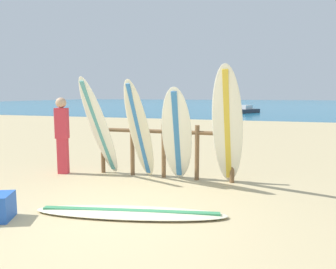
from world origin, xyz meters
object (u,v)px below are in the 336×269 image
at_px(surfboard_leaning_center, 227,127).
at_px(surfboard_lying_on_sand, 130,213).
at_px(small_boat_offshore, 246,110).
at_px(surfboard_rack, 164,145).
at_px(beachgoer_standing, 62,132).
at_px(surfboard_leaning_left, 139,130).
at_px(surfboard_leaning_far_left, 99,128).
at_px(surfboard_leaning_center_left, 177,136).

height_order(surfboard_leaning_center, surfboard_lying_on_sand, surfboard_leaning_center).
xyz_separation_m(surfboard_lying_on_sand, small_boat_offshore, (-0.16, 26.70, 0.22)).
relative_size(surfboard_rack, beachgoer_standing, 1.76).
bearing_deg(surfboard_leaning_left, small_boat_offshore, 89.03).
xyz_separation_m(surfboard_rack, beachgoer_standing, (-2.19, -0.33, 0.24)).
bearing_deg(surfboard_leaning_far_left, surfboard_leaning_center_left, 0.06).
distance_m(surfboard_leaning_center, surfboard_lying_on_sand, 2.41).
bearing_deg(beachgoer_standing, small_boat_offshore, 84.89).
bearing_deg(surfboard_leaning_left, beachgoer_standing, 179.18).
distance_m(surfboard_leaning_left, small_boat_offshore, 24.90).
bearing_deg(surfboard_lying_on_sand, surfboard_leaning_left, 107.88).
height_order(surfboard_leaning_far_left, small_boat_offshore, surfboard_leaning_far_left).
distance_m(surfboard_leaning_center_left, small_boat_offshore, 24.92).
distance_m(surfboard_rack, surfboard_leaning_far_left, 1.37).
distance_m(surfboard_leaning_center_left, surfboard_lying_on_sand, 2.01).
relative_size(surfboard_leaning_center, surfboard_lying_on_sand, 0.79).
bearing_deg(beachgoer_standing, surfboard_lying_on_sand, -37.65).
distance_m(surfboard_lying_on_sand, small_boat_offshore, 26.70).
height_order(surfboard_rack, surfboard_leaning_center_left, surfboard_leaning_center_left).
distance_m(surfboard_leaning_far_left, surfboard_leaning_center, 2.59).
height_order(surfboard_lying_on_sand, small_boat_offshore, small_boat_offshore).
bearing_deg(surfboard_leaning_center, small_boat_offshore, 92.98).
bearing_deg(surfboard_leaning_center_left, surfboard_lying_on_sand, -96.12).
relative_size(surfboard_leaning_center_left, surfboard_leaning_center, 0.83).
relative_size(surfboard_leaning_center, beachgoer_standing, 1.36).
height_order(surfboard_rack, surfboard_lying_on_sand, surfboard_rack).
xyz_separation_m(surfboard_leaning_center_left, surfboard_leaning_center, (0.94, 0.03, 0.19)).
xyz_separation_m(surfboard_rack, surfboard_lying_on_sand, (0.19, -2.17, -0.64)).
bearing_deg(surfboard_leaning_center, surfboard_lying_on_sand, -121.92).
relative_size(surfboard_lying_on_sand, beachgoer_standing, 1.72).
bearing_deg(surfboard_rack, surfboard_leaning_center, -14.46).
distance_m(surfboard_leaning_left, surfboard_leaning_center_left, 0.78).
distance_m(surfboard_leaning_center_left, beachgoer_standing, 2.58).
relative_size(surfboard_leaning_far_left, surfboard_leaning_left, 1.03).
relative_size(beachgoer_standing, small_boat_offshore, 0.54).
distance_m(beachgoer_standing, small_boat_offshore, 24.97).
xyz_separation_m(surfboard_rack, small_boat_offshore, (0.03, 24.54, -0.42)).
xyz_separation_m(surfboard_leaning_center, beachgoer_standing, (-3.52, 0.02, -0.21)).
xyz_separation_m(surfboard_leaning_left, small_boat_offshore, (0.42, 24.89, -0.75)).
distance_m(surfboard_rack, beachgoer_standing, 2.23).
xyz_separation_m(surfboard_leaning_far_left, surfboard_leaning_center, (2.59, 0.04, 0.08)).
bearing_deg(surfboard_leaning_center, surfboard_leaning_far_left, -179.20).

